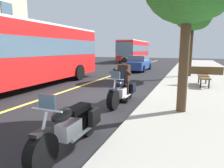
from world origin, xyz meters
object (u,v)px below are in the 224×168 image
at_px(motorcycle_main, 122,91).
at_px(motorcycle_parked, 70,127).
at_px(bus_near, 134,50).
at_px(street_tree_curbside, 194,12).
at_px(rider_main, 124,75).
at_px(car_silver, 138,63).
at_px(bus_far, 25,51).
at_px(bench_sidewalk, 204,74).

relative_size(motorcycle_main, motorcycle_parked, 1.00).
bearing_deg(motorcycle_main, bus_near, -166.03).
bearing_deg(street_tree_curbside, motorcycle_main, -16.56).
xyz_separation_m(rider_main, street_tree_curbside, (-7.62, 2.32, 3.33)).
bearing_deg(motorcycle_main, car_silver, -168.89).
relative_size(bus_far, bench_sidewalk, 6.10).
relative_size(motorcycle_main, car_silver, 0.48).
xyz_separation_m(bus_far, bench_sidewalk, (-3.14, 8.59, -1.16)).
bearing_deg(car_silver, bus_far, -17.66).
height_order(rider_main, motorcycle_parked, rider_main).
height_order(bus_near, bus_far, same).
distance_m(motorcycle_parked, bus_near, 29.63).
height_order(motorcycle_parked, bus_near, bus_near).
bearing_deg(car_silver, bench_sidewalk, 35.76).
relative_size(motorcycle_main, bus_far, 0.20).
height_order(car_silver, street_tree_curbside, street_tree_curbside).
bearing_deg(rider_main, street_tree_curbside, 163.08).
xyz_separation_m(bus_far, street_tree_curbside, (-6.63, 7.93, 2.49)).
bearing_deg(bus_far, motorcycle_main, 78.13).
height_order(rider_main, bus_near, bus_near).
bearing_deg(car_silver, bus_near, -163.65).
height_order(motorcycle_main, car_silver, car_silver).
height_order(motorcycle_main, rider_main, rider_main).
bearing_deg(bench_sidewalk, motorcycle_main, -34.56).
xyz_separation_m(bus_near, car_silver, (13.63, 4.00, -1.18)).
bearing_deg(motorcycle_main, motorcycle_parked, 1.78).
bearing_deg(bus_far, street_tree_curbside, 129.88).
bearing_deg(motorcycle_parked, bus_far, -130.07).
distance_m(motorcycle_main, motorcycle_parked, 3.64).
bearing_deg(motorcycle_main, rider_main, 178.79).
xyz_separation_m(motorcycle_parked, bench_sidewalk, (-7.96, 2.86, 0.26)).
height_order(motorcycle_parked, bus_far, bus_far).
xyz_separation_m(bench_sidewalk, street_tree_curbside, (-3.49, -0.65, 3.65)).
xyz_separation_m(bus_near, bench_sidewalk, (20.94, 9.26, -1.16)).
xyz_separation_m(rider_main, bus_near, (-25.07, -6.29, 0.84)).
relative_size(bus_far, street_tree_curbside, 1.96).
bearing_deg(bench_sidewalk, street_tree_curbside, -169.36).
bearing_deg(car_silver, motorcycle_main, 11.11).
relative_size(rider_main, bench_sidewalk, 0.96).
distance_m(motorcycle_parked, bench_sidewalk, 8.46).
bearing_deg(bench_sidewalk, rider_main, -35.73).
height_order(motorcycle_parked, bench_sidewalk, motorcycle_parked).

